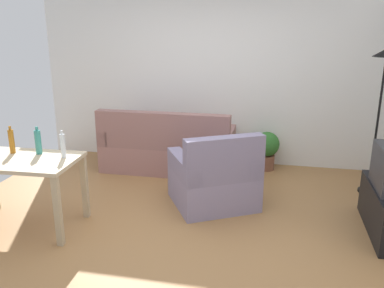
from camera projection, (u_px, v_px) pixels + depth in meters
name	position (u px, v px, depth m)	size (l,w,h in m)	color
ground_plane	(174.00, 223.00, 4.44)	(5.20, 4.40, 0.02)	#9E7042
wall_rear	(209.00, 74.00, 6.11)	(5.20, 0.10, 2.70)	white
couch	(168.00, 150.00, 5.93)	(1.89, 0.84, 0.92)	#996B66
torchiere_lamp	(383.00, 82.00, 4.81)	(0.32, 0.32, 1.81)	black
desk	(19.00, 169.00, 4.17)	(1.23, 0.75, 0.76)	#C6B28E
potted_plant	(267.00, 148.00, 5.94)	(0.36, 0.36, 0.57)	brown
armchair	(215.00, 180.00, 4.75)	(1.20, 1.17, 0.92)	gray
bottle_amber	(12.00, 141.00, 4.28)	(0.06, 0.06, 0.29)	#9E6019
bottle_tall	(38.00, 142.00, 4.25)	(0.06, 0.06, 0.29)	teal
bottle_clear	(63.00, 145.00, 4.14)	(0.05, 0.05, 0.29)	silver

